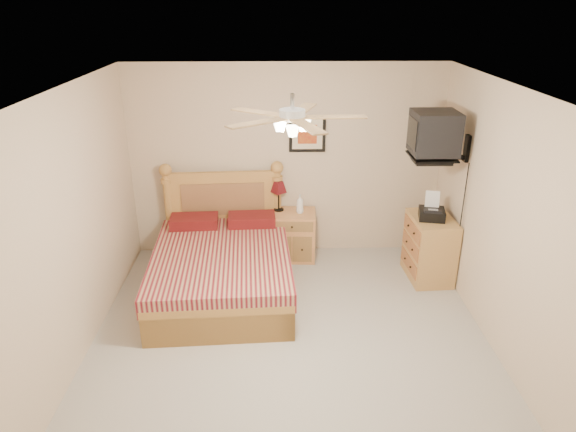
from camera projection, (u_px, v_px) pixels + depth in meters
name	position (u px, v px, depth m)	size (l,w,h in m)	color
floor	(291.00, 352.00, 5.03)	(4.50, 4.50, 0.00)	#A39D93
ceiling	(291.00, 94.00, 4.05)	(4.00, 4.50, 0.04)	white
wall_back	(286.00, 162.00, 6.61)	(4.00, 0.04, 2.50)	beige
wall_left	(63.00, 239.00, 4.50)	(0.04, 4.50, 2.50)	beige
wall_right	(514.00, 235.00, 4.59)	(0.04, 4.50, 2.50)	beige
bed	(220.00, 243.00, 5.79)	(1.52, 2.00, 1.29)	#BA803D
nightstand	(292.00, 235.00, 6.75)	(0.59, 0.45, 0.64)	#C37746
table_lamp	(279.00, 196.00, 6.62)	(0.21, 0.21, 0.40)	#581016
lotion_bottle	(300.00, 204.00, 6.57)	(0.10, 0.10, 0.25)	white
framed_picture	(307.00, 134.00, 6.45)	(0.46, 0.04, 0.46)	black
dresser	(429.00, 248.00, 6.23)	(0.47, 0.67, 0.80)	#B58A45
fax_machine	(433.00, 206.00, 6.00)	(0.29, 0.31, 0.31)	black
magazine_lower	(423.00, 209.00, 6.31)	(0.18, 0.24, 0.02)	beige
magazine_upper	(424.00, 207.00, 6.30)	(0.19, 0.27, 0.02)	tan
wall_tv	(448.00, 136.00, 5.59)	(0.56, 0.46, 0.58)	black
ceiling_fan	(292.00, 117.00, 3.92)	(1.14, 1.14, 0.28)	silver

